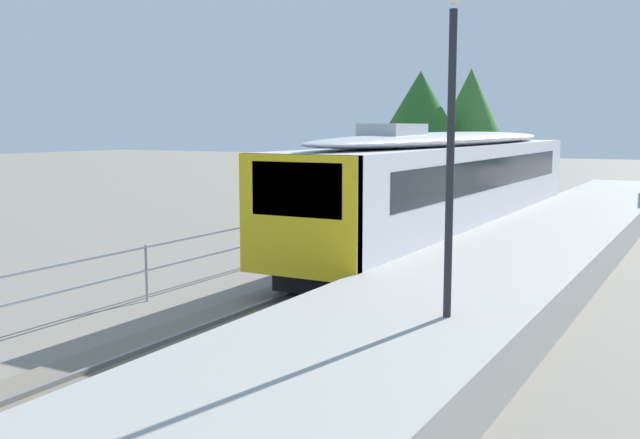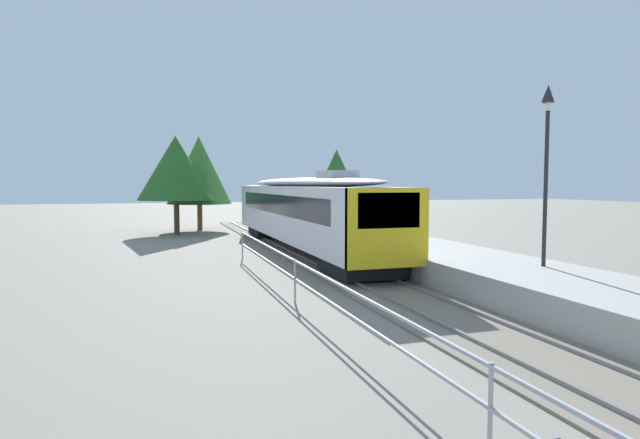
# 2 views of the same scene
# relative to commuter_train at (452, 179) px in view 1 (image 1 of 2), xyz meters

# --- Properties ---
(ground_plane) EXTENTS (160.00, 160.00, 0.00)m
(ground_plane) POSITION_rel_commuter_train_xyz_m (-3.00, -9.64, -2.15)
(ground_plane) COLOR gray
(track_rails) EXTENTS (3.20, 60.00, 0.14)m
(track_rails) POSITION_rel_commuter_train_xyz_m (0.00, -9.64, -2.11)
(track_rails) COLOR slate
(track_rails) RESTS_ON ground
(commuter_train) EXTENTS (2.82, 19.78, 3.74)m
(commuter_train) POSITION_rel_commuter_train_xyz_m (0.00, 0.00, 0.00)
(commuter_train) COLOR silver
(commuter_train) RESTS_ON track_rails
(station_platform) EXTENTS (3.90, 60.00, 0.90)m
(station_platform) POSITION_rel_commuter_train_xyz_m (3.25, -9.64, -1.70)
(station_platform) COLOR #A8A59E
(station_platform) RESTS_ON ground
(platform_lamp_mid_platform) EXTENTS (0.34, 0.34, 5.35)m
(platform_lamp_mid_platform) POSITION_rel_commuter_train_xyz_m (4.02, -12.01, 2.48)
(platform_lamp_mid_platform) COLOR #232328
(platform_lamp_mid_platform) RESTS_ON station_platform
(tree_behind_carpark) EXTENTS (5.02, 5.02, 6.50)m
(tree_behind_carpark) POSITION_rel_commuter_train_xyz_m (-5.53, 11.30, 2.23)
(tree_behind_carpark) COLOR brown
(tree_behind_carpark) RESTS_ON ground
(tree_behind_station_far) EXTENTS (4.57, 4.57, 6.73)m
(tree_behind_station_far) POSITION_rel_commuter_train_xyz_m (-3.81, 13.84, 2.16)
(tree_behind_station_far) COLOR brown
(tree_behind_station_far) RESTS_ON ground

